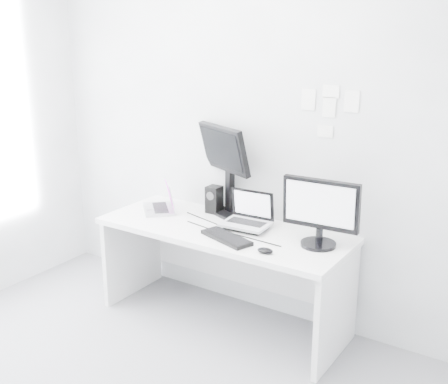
{
  "coord_description": "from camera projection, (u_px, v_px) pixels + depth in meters",
  "views": [
    {
      "loc": [
        2.04,
        -1.84,
        2.11
      ],
      "look_at": [
        0.02,
        1.23,
        1.0
      ],
      "focal_mm": 45.14,
      "sensor_mm": 36.0,
      "label": 1
    }
  ],
  "objects": [
    {
      "name": "back_wall",
      "position": [
        250.0,
        133.0,
        4.04
      ],
      "size": [
        3.6,
        0.0,
        3.6
      ],
      "primitive_type": "plane",
      "rotation": [
        1.57,
        0.0,
        0.0
      ],
      "color": "silver",
      "rests_on": "ground"
    },
    {
      "name": "wall_note_2",
      "position": [
        352.0,
        101.0,
        3.56
      ],
      "size": [
        0.1,
        0.0,
        0.14
      ],
      "primitive_type": "cube",
      "color": "white",
      "rests_on": "back_wall"
    },
    {
      "name": "macbook",
      "position": [
        158.0,
        195.0,
        4.27
      ],
      "size": [
        0.4,
        0.4,
        0.24
      ],
      "primitive_type": "cube",
      "rotation": [
        0.0,
        0.0,
        -0.79
      ],
      "color": "#A9A9AD",
      "rests_on": "desk"
    },
    {
      "name": "speaker",
      "position": [
        214.0,
        199.0,
        4.23
      ],
      "size": [
        0.13,
        0.13,
        0.21
      ],
      "primitive_type": "cube",
      "rotation": [
        0.0,
        0.0,
        0.31
      ],
      "color": "black",
      "rests_on": "desk"
    },
    {
      "name": "dell_laptop",
      "position": [
        246.0,
        211.0,
        3.88
      ],
      "size": [
        0.34,
        0.27,
        0.27
      ],
      "primitive_type": "cube",
      "rotation": [
        0.0,
        0.0,
        0.06
      ],
      "color": "#B8B9BF",
      "rests_on": "desk"
    },
    {
      "name": "wall_note_4",
      "position": [
        331.0,
        91.0,
        3.62
      ],
      "size": [
        0.12,
        0.0,
        0.08
      ],
      "primitive_type": "cube",
      "color": "white",
      "rests_on": "back_wall"
    },
    {
      "name": "wall_note_0",
      "position": [
        308.0,
        99.0,
        3.72
      ],
      "size": [
        0.1,
        0.0,
        0.14
      ],
      "primitive_type": "cube",
      "color": "white",
      "rests_on": "back_wall"
    },
    {
      "name": "samsung_monitor",
      "position": [
        320.0,
        212.0,
        3.56
      ],
      "size": [
        0.51,
        0.26,
        0.46
      ],
      "primitive_type": "cube",
      "rotation": [
        0.0,
        0.0,
        0.06
      ],
      "color": "black",
      "rests_on": "desk"
    },
    {
      "name": "wall_note_3",
      "position": [
        325.0,
        131.0,
        3.71
      ],
      "size": [
        0.11,
        0.0,
        0.08
      ],
      "primitive_type": "cube",
      "color": "white",
      "rests_on": "back_wall"
    },
    {
      "name": "mouse",
      "position": [
        265.0,
        251.0,
        3.5
      ],
      "size": [
        0.11,
        0.08,
        0.03
      ],
      "primitive_type": "ellipsoid",
      "rotation": [
        0.0,
        0.0,
        0.12
      ],
      "color": "black",
      "rests_on": "desk"
    },
    {
      "name": "wall_note_1",
      "position": [
        329.0,
        107.0,
        3.66
      ],
      "size": [
        0.09,
        0.0,
        0.13
      ],
      "primitive_type": "cube",
      "color": "white",
      "rests_on": "back_wall"
    },
    {
      "name": "desk",
      "position": [
        223.0,
        275.0,
        4.05
      ],
      "size": [
        1.8,
        0.7,
        0.73
      ],
      "primitive_type": "cube",
      "color": "white",
      "rests_on": "ground"
    },
    {
      "name": "keyboard",
      "position": [
        227.0,
        238.0,
        3.72
      ],
      "size": [
        0.41,
        0.26,
        0.03
      ],
      "primitive_type": "cube",
      "rotation": [
        0.0,
        0.0,
        -0.32
      ],
      "color": "black",
      "rests_on": "desk"
    },
    {
      "name": "rear_monitor",
      "position": [
        226.0,
        169.0,
        4.13
      ],
      "size": [
        0.54,
        0.37,
        0.69
      ],
      "primitive_type": "cube",
      "rotation": [
        0.0,
        0.0,
        -0.41
      ],
      "color": "black",
      "rests_on": "desk"
    }
  ]
}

